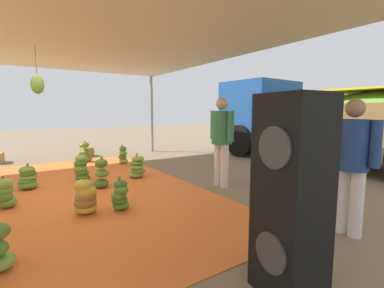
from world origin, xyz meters
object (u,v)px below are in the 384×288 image
Objects in this scene: banana_bunch_4 at (123,156)px; worker_1 at (352,157)px; banana_bunch_10 at (120,196)px; banana_bunch_5 at (86,153)px; worker_0 at (222,135)px; banana_bunch_12 at (137,168)px; banana_bunch_13 at (101,174)px; cargo_truck_main at (321,118)px; speaker_stack at (291,197)px; crate_0 at (87,152)px; banana_bunch_6 at (81,169)px; banana_bunch_9 at (5,194)px; banana_bunch_0 at (85,198)px; banana_bunch_8 at (28,178)px.

banana_bunch_4 is 5.68m from worker_1.
banana_bunch_10 is at bearing -138.54° from worker_1.
worker_0 reaches higher than banana_bunch_5.
banana_bunch_12 reaches higher than banana_bunch_10.
cargo_truck_main is at bearing 82.71° from banana_bunch_13.
banana_bunch_10 is (4.26, -0.46, -0.05)m from banana_bunch_5.
speaker_stack is at bearing -30.08° from worker_0.
banana_bunch_5 is 1.35× the size of crate_0.
banana_bunch_4 is 5.94m from speaker_stack.
banana_bunch_4 is 1.95m from banana_bunch_6.
banana_bunch_12 is at bearing 113.72° from banana_bunch_13.
worker_0 is 2.39m from worker_1.
banana_bunch_6 is 0.71m from banana_bunch_13.
speaker_stack reaches higher than banana_bunch_9.
banana_bunch_0 is 0.31× the size of worker_0.
banana_bunch_0 is at bearing -85.97° from cargo_truck_main.
worker_0 is at bearing 59.69° from banana_bunch_13.
worker_0 reaches higher than banana_bunch_6.
banana_bunch_4 is 3.61m from banana_bunch_10.
cargo_truck_main reaches higher than banana_bunch_8.
banana_bunch_8 is at bearing -121.32° from banana_bunch_13.
cargo_truck_main is at bearing 95.46° from banana_bunch_10.
worker_1 reaches higher than speaker_stack.
banana_bunch_13 is at bearing -7.07° from banana_bunch_5.
worker_0 reaches higher than banana_bunch_0.
worker_1 is (3.21, 3.32, 0.69)m from banana_bunch_9.
banana_bunch_5 is at bearing -137.93° from banana_bunch_4.
cargo_truck_main is (-0.45, 6.39, 1.00)m from banana_bunch_0.
banana_bunch_5 is 6.66m from worker_1.
banana_bunch_12 is (0.30, 1.06, -0.04)m from banana_bunch_6.
banana_bunch_4 is at bearing 121.14° from banana_bunch_8.
speaker_stack is (3.79, 0.40, 0.52)m from banana_bunch_13.
banana_bunch_9 is at bearing -51.98° from banana_bunch_6.
banana_bunch_5 is at bearing 167.60° from banana_bunch_0.
speaker_stack reaches higher than crate_0.
banana_bunch_10 is 1.13× the size of crate_0.
banana_bunch_13 is 0.35× the size of worker_0.
worker_1 reaches higher than banana_bunch_13.
banana_bunch_0 is 2.59m from worker_0.
banana_bunch_10 is 0.95× the size of banana_bunch_12.
banana_bunch_5 is 0.38× the size of speaker_stack.
speaker_stack is (4.16, -0.46, 0.55)m from banana_bunch_12.
banana_bunch_5 is at bearing 165.78° from banana_bunch_6.
banana_bunch_4 is at bearing 170.23° from banana_bunch_12.
crate_0 is at bearing -165.85° from worker_0.
banana_bunch_4 is 1.10× the size of banana_bunch_8.
banana_bunch_5 is 1.23× the size of banana_bunch_9.
banana_bunch_6 reaches higher than banana_bunch_13.
worker_1 is (2.32, 2.40, 0.67)m from banana_bunch_0.
banana_bunch_8 is 0.28× the size of worker_0.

